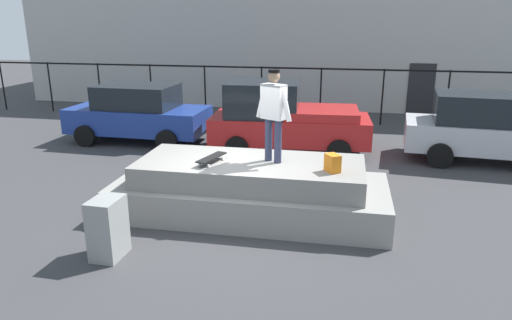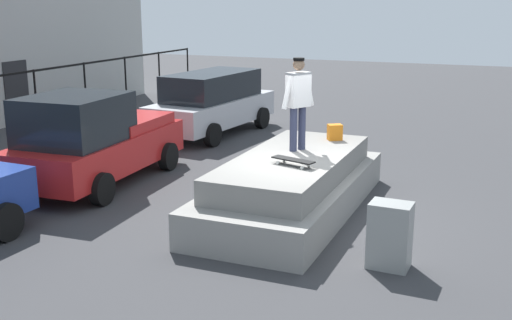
{
  "view_description": "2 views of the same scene",
  "coord_description": "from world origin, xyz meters",
  "views": [
    {
      "loc": [
        1.99,
        -8.04,
        3.71
      ],
      "look_at": [
        0.16,
        1.41,
        0.75
      ],
      "focal_mm": 32.64,
      "sensor_mm": 36.0,
      "label": 1
    },
    {
      "loc": [
        -10.28,
        -3.36,
        3.82
      ],
      "look_at": [
        0.46,
        1.14,
        0.85
      ],
      "focal_mm": 43.94,
      "sensor_mm": 36.0,
      "label": 2
    }
  ],
  "objects": [
    {
      "name": "car_silver_hatchback_far",
      "position": [
        5.96,
        4.82,
        0.95
      ],
      "size": [
        4.76,
        2.32,
        1.81
      ],
      "color": "#B7B7BC",
      "rests_on": "ground_plane"
    },
    {
      "name": "backpack",
      "position": [
        1.83,
        -0.03,
        1.22
      ],
      "size": [
        0.32,
        0.34,
        0.32
      ],
      "primitive_type": "cube",
      "rotation": [
        0.0,
        0.0,
        2.14
      ],
      "color": "orange",
      "rests_on": "concrete_ledge"
    },
    {
      "name": "skateboard",
      "position": [
        -0.44,
        0.07,
        1.17
      ],
      "size": [
        0.42,
        0.82,
        0.12
      ],
      "color": "black",
      "rests_on": "concrete_ledge"
    },
    {
      "name": "skateboarder",
      "position": [
        0.69,
        0.38,
        2.07
      ],
      "size": [
        0.75,
        0.45,
        1.74
      ],
      "color": "#2D334C",
      "rests_on": "concrete_ledge"
    },
    {
      "name": "car_red_pickup_mid",
      "position": [
        0.31,
        4.8,
        0.97
      ],
      "size": [
        4.51,
        2.28,
        2.0
      ],
      "color": "#B21E1E",
      "rests_on": "ground_plane"
    },
    {
      "name": "utility_box",
      "position": [
        -1.61,
        -1.85,
        0.5
      ],
      "size": [
        0.46,
        0.62,
        0.99
      ],
      "primitive_type": "cube",
      "rotation": [
        0.0,
        0.0,
        -0.04
      ],
      "color": "gray",
      "rests_on": "ground_plane"
    },
    {
      "name": "concrete_ledge",
      "position": [
        0.26,
        0.32,
        0.48
      ],
      "size": [
        5.27,
        2.2,
        1.06
      ],
      "color": "gray",
      "rests_on": "ground_plane"
    },
    {
      "name": "ground_plane",
      "position": [
        0.0,
        0.0,
        0.0
      ],
      "size": [
        60.0,
        60.0,
        0.0
      ],
      "primitive_type": "plane",
      "color": "#38383A"
    }
  ]
}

